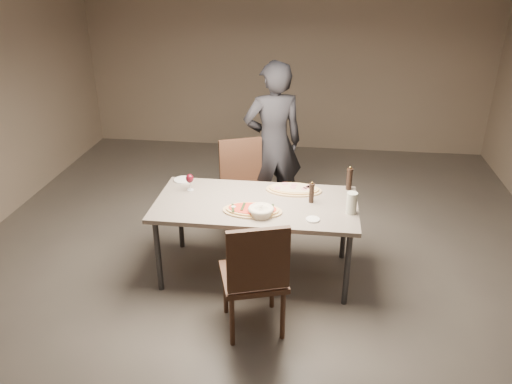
# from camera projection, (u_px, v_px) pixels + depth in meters

# --- Properties ---
(room) EXTENTS (7.00, 7.00, 7.00)m
(room) POSITION_uv_depth(u_px,v_px,m) (256.00, 133.00, 4.17)
(room) COLOR #57514B
(room) RESTS_ON ground
(dining_table) EXTENTS (1.80, 0.90, 0.75)m
(dining_table) POSITION_uv_depth(u_px,v_px,m) (256.00, 208.00, 4.47)
(dining_table) COLOR gray
(dining_table) RESTS_ON ground
(zucchini_pizza) EXTENTS (0.51, 0.28, 0.05)m
(zucchini_pizza) POSITION_uv_depth(u_px,v_px,m) (252.00, 210.00, 4.27)
(zucchini_pizza) COLOR tan
(zucchini_pizza) RESTS_ON dining_table
(ham_pizza) EXTENTS (0.52, 0.29, 0.04)m
(ham_pizza) POSITION_uv_depth(u_px,v_px,m) (294.00, 189.00, 4.65)
(ham_pizza) COLOR tan
(ham_pizza) RESTS_ON dining_table
(bread_basket) EXTENTS (0.22, 0.22, 0.08)m
(bread_basket) POSITION_uv_depth(u_px,v_px,m) (261.00, 211.00, 4.20)
(bread_basket) COLOR beige
(bread_basket) RESTS_ON dining_table
(oil_dish) EXTENTS (0.11, 0.11, 0.01)m
(oil_dish) POSITION_uv_depth(u_px,v_px,m) (313.00, 219.00, 4.14)
(oil_dish) COLOR white
(oil_dish) RESTS_ON dining_table
(pepper_mill_left) EXTENTS (0.05, 0.05, 0.20)m
(pepper_mill_left) POSITION_uv_depth(u_px,v_px,m) (312.00, 193.00, 4.41)
(pepper_mill_left) COLOR black
(pepper_mill_left) RESTS_ON dining_table
(pepper_mill_right) EXTENTS (0.06, 0.06, 0.23)m
(pepper_mill_right) POSITION_uv_depth(u_px,v_px,m) (349.00, 179.00, 4.65)
(pepper_mill_right) COLOR black
(pepper_mill_right) RESTS_ON dining_table
(carafe) EXTENTS (0.09, 0.09, 0.19)m
(carafe) POSITION_uv_depth(u_px,v_px,m) (352.00, 203.00, 4.22)
(carafe) COLOR silver
(carafe) RESTS_ON dining_table
(wine_glass) EXTENTS (0.07, 0.07, 0.16)m
(wine_glass) POSITION_uv_depth(u_px,v_px,m) (190.00, 179.00, 4.63)
(wine_glass) COLOR silver
(wine_glass) RESTS_ON dining_table
(side_plate) EXTENTS (0.18, 0.18, 0.01)m
(side_plate) POSITION_uv_depth(u_px,v_px,m) (183.00, 180.00, 4.87)
(side_plate) COLOR white
(side_plate) RESTS_ON dining_table
(chair_near) EXTENTS (0.61, 0.61, 1.02)m
(chair_near) POSITION_uv_depth(u_px,v_px,m) (255.00, 273.00, 3.76)
(chair_near) COLOR #3F271A
(chair_near) RESTS_ON ground
(chair_far) EXTENTS (0.62, 0.62, 1.01)m
(chair_far) POSITION_uv_depth(u_px,v_px,m) (243.00, 182.00, 5.28)
(chair_far) COLOR #3F271A
(chair_far) RESTS_ON ground
(diner) EXTENTS (0.76, 0.63, 1.79)m
(diner) POSITION_uv_depth(u_px,v_px,m) (273.00, 143.00, 5.40)
(diner) COLOR black
(diner) RESTS_ON ground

